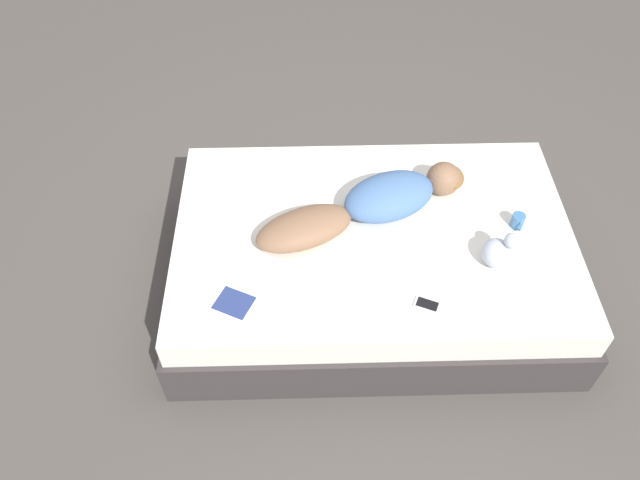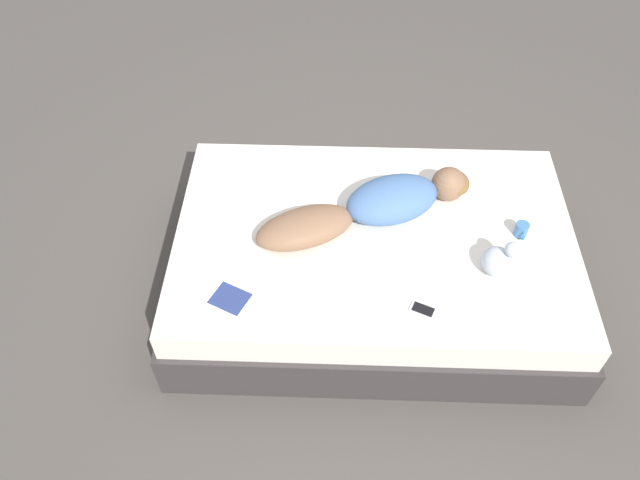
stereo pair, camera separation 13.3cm
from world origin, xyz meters
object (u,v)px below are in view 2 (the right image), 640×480
at_px(coffee_mug, 522,230).
at_px(cell_phone, 423,310).
at_px(person, 375,205).
at_px(open_magazine, 242,283).

bearing_deg(coffee_mug, cell_phone, -47.61).
height_order(person, open_magazine, person).
relative_size(person, open_magazine, 2.38).
xyz_separation_m(person, open_magazine, (0.50, -0.70, -0.09)).
height_order(person, cell_phone, person).
xyz_separation_m(person, coffee_mug, (0.11, 0.82, -0.05)).
bearing_deg(cell_phone, open_magazine, -74.83).
bearing_deg(person, cell_phone, -2.64).
distance_m(open_magazine, cell_phone, 0.95).
distance_m(person, open_magazine, 0.87).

